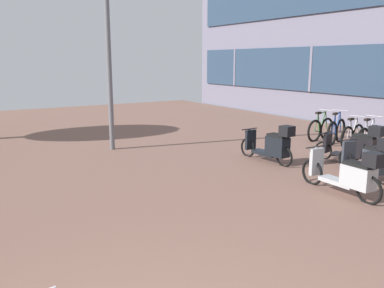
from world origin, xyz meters
name	(u,v)px	position (x,y,z in m)	size (l,w,h in m)	color
bicycle_rack_02	(369,138)	(8.95, 4.60, 0.35)	(1.40, 0.48, 1.01)	black
bicycle_rack_03	(353,136)	(9.06, 5.20, 0.33)	(1.27, 0.48, 0.93)	black
bicycle_rack_04	(336,131)	(9.09, 5.80, 0.36)	(1.40, 0.57, 1.03)	black
bicycle_rack_05	(321,129)	(9.10, 6.40, 0.34)	(1.38, 0.48, 0.98)	black
scooter_near	(349,174)	(5.22, 2.40, 0.43)	(0.52, 1.87, 0.95)	black
scooter_mid	(357,146)	(7.34, 3.80, 0.45)	(0.70, 1.66, 1.02)	black
scooter_far	(371,159)	(6.57, 2.88, 0.43)	(0.77, 1.65, 0.97)	black
scooter_extra	(272,145)	(5.75, 5.01, 0.45)	(0.52, 1.77, 1.01)	black
lamp_post	(108,36)	(2.98, 8.57, 3.11)	(0.20, 0.52, 5.58)	slate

